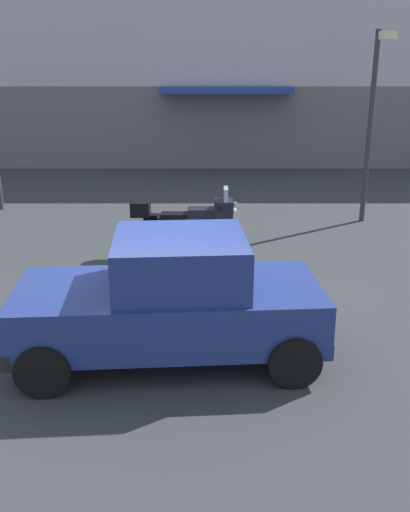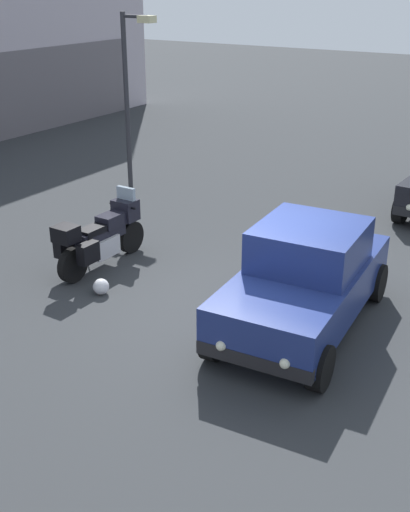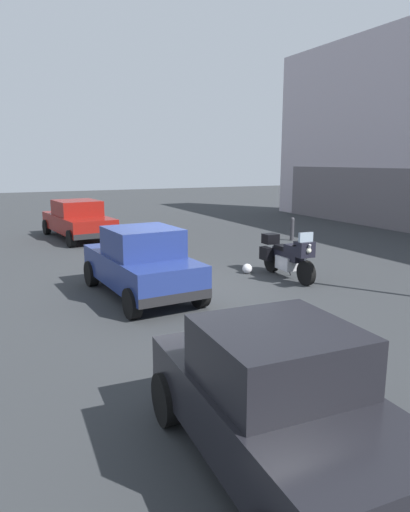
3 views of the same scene
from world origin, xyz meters
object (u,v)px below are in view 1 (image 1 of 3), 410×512
object	(u,v)px
motorcycle	(185,225)
car_hatchback_near	(171,300)
helmet	(137,261)
streetlamp_curbside	(373,108)

from	to	relation	value
motorcycle	car_hatchback_near	distance (m)	4.11
helmet	streetlamp_curbside	distance (m)	6.44
streetlamp_curbside	motorcycle	bearing A→B (deg)	-149.54
motorcycle	helmet	distance (m)	1.24
helmet	streetlamp_curbside	size ratio (longest dim) A/B	0.07
motorcycle	helmet	size ratio (longest dim) A/B	8.08
helmet	car_hatchback_near	bearing A→B (deg)	-75.99
helmet	streetlamp_curbside	world-z (taller)	streetlamp_curbside
motorcycle	helmet	xyz separation A→B (m)	(-0.89, -0.73, -0.48)
car_hatchback_near	streetlamp_curbside	size ratio (longest dim) A/B	0.92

